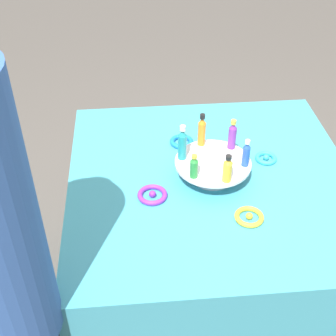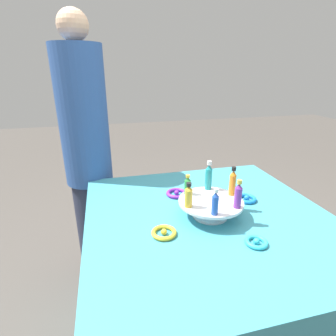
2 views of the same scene
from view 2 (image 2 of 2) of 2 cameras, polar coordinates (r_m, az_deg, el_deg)
name	(u,v)px [view 2 (image 2 of 2)]	position (r m, az deg, el deg)	size (l,w,h in m)	color
ground_plane	(202,333)	(1.71, 7.43, -32.09)	(12.00, 12.00, 0.00)	#4C4742
party_table	(206,280)	(1.43, 8.18, -23.05)	(1.08, 1.08, 0.74)	teal
display_stand	(210,205)	(1.18, 9.23, -7.99)	(0.28, 0.28, 0.08)	silver
bottle_green	(188,185)	(1.19, 4.27, -3.79)	(0.03, 0.03, 0.09)	#288438
bottle_gold	(189,196)	(1.08, 4.50, -6.06)	(0.03, 0.03, 0.11)	gold
bottle_blue	(215,203)	(1.04, 10.22, -7.47)	(0.03, 0.03, 0.11)	#234CAD
bottle_purple	(238,195)	(1.11, 15.02, -5.71)	(0.03, 0.03, 0.12)	#702D93
bottle_orange	(233,182)	(1.21, 13.89, -3.02)	(0.03, 0.03, 0.14)	orange
bottle_teal	(209,176)	(1.24, 8.85, -1.80)	(0.03, 0.03, 0.14)	teal
ribbon_bow_gold	(164,233)	(1.07, -0.89, -13.87)	(0.10, 0.10, 0.02)	gold
ribbon_bow_teal	(256,242)	(1.07, 18.66, -15.03)	(0.08, 0.08, 0.02)	#2DB7CC
ribbon_bow_blue	(246,199)	(1.37, 16.72, -6.40)	(0.10, 0.10, 0.03)	blue
ribbon_bow_purple	(177,193)	(1.36, 1.87, -5.52)	(0.11, 0.11, 0.03)	purple
person_figure	(88,159)	(1.69, -16.99, 1.83)	(0.28, 0.28, 1.65)	#282D42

